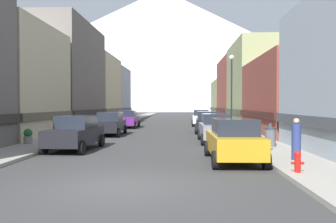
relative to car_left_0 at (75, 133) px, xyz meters
name	(u,v)px	position (x,y,z in m)	size (l,w,h in m)	color
ground_plane	(123,186)	(3.80, -7.75, -0.90)	(400.00, 400.00, 0.00)	#353535
sidewalk_left	(121,122)	(-2.45, 27.25, -0.82)	(2.50, 100.00, 0.15)	gray
sidewalk_right	(217,122)	(10.05, 27.25, -0.82)	(2.50, 100.00, 0.15)	gray
storefront_left_2	(43,78)	(-8.67, 17.11, 4.18)	(10.24, 12.26, 10.51)	#66605B
storefront_left_3	(85,90)	(-7.77, 28.92, 3.39)	(8.43, 10.73, 8.90)	beige
storefront_left_4	(105,94)	(-7.35, 39.23, 3.16)	(7.59, 9.59, 8.43)	#99A5B2
storefront_right_1	(307,98)	(15.32, 9.99, 1.99)	(8.35, 12.28, 6.01)	brown
storefront_right_2	(268,86)	(15.27, 21.94, 3.61)	(8.24, 11.47, 9.34)	#8C9966
storefront_right_3	(249,91)	(15.45, 34.38, 3.49)	(8.61, 13.06, 9.10)	brown
storefront_right_4	(238,100)	(15.87, 46.87, 2.35)	(9.46, 10.87, 6.75)	#8C9966
car_left_0	(75,133)	(0.00, 0.00, 0.00)	(2.23, 4.48, 1.78)	black
car_left_1	(110,124)	(0.00, 8.53, 0.00)	(2.11, 4.42, 1.78)	black
car_left_2	(128,119)	(0.00, 17.16, 0.00)	(2.10, 4.42, 1.78)	#591E72
car_right_0	(234,140)	(7.60, -3.48, 0.00)	(2.13, 4.43, 1.78)	#B28419
car_right_1	(216,128)	(7.60, 3.98, 0.00)	(2.10, 4.42, 1.78)	slate
car_right_2	(207,122)	(7.60, 11.48, 0.00)	(2.22, 4.47, 1.78)	black
car_right_3	(201,118)	(7.60, 20.89, 0.00)	(2.15, 4.44, 1.78)	silver
fire_hydrant_near	(298,161)	(9.25, -6.27, -0.37)	(0.40, 0.22, 0.70)	red
parking_meter_near	(270,134)	(9.55, -1.52, 0.11)	(0.14, 0.10, 1.33)	#595960
trash_bin_right	(270,137)	(10.15, 0.75, -0.26)	(0.59, 0.59, 0.98)	#4C5156
potted_plant_0	(28,136)	(-3.20, 1.55, -0.33)	(0.48, 0.48, 0.84)	gray
pedestrian_0	(296,141)	(10.05, -3.67, 0.01)	(0.36, 0.36, 1.65)	navy
streetlamp_right	(232,82)	(9.15, 8.07, 3.09)	(0.36, 0.36, 5.86)	black
mountain_backdrop	(162,49)	(-10.29, 252.25, 45.20)	(321.01, 321.01, 92.20)	silver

